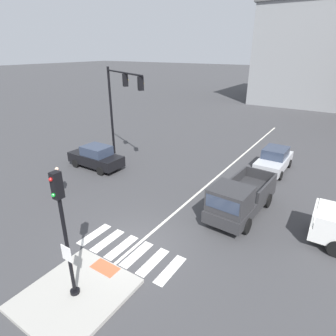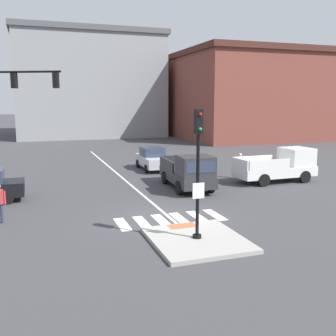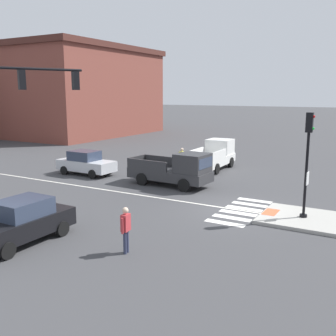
% 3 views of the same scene
% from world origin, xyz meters
% --- Properties ---
extents(ground_plane, '(300.00, 300.00, 0.00)m').
position_xyz_m(ground_plane, '(0.00, 0.00, 0.00)').
color(ground_plane, '#3D3D3F').
extents(traffic_island, '(3.26, 3.59, 0.15)m').
position_xyz_m(traffic_island, '(0.00, -3.25, 0.07)').
color(traffic_island, '#A3A099').
rests_on(traffic_island, ground).
extents(tactile_pad_front, '(1.10, 0.60, 0.01)m').
position_xyz_m(tactile_pad_front, '(0.00, -1.80, 0.15)').
color(tactile_pad_front, '#DB5B38').
rests_on(tactile_pad_front, traffic_island).
extents(signal_pole, '(0.44, 0.38, 4.58)m').
position_xyz_m(signal_pole, '(0.00, -3.26, 2.91)').
color(signal_pole, black).
rests_on(signal_pole, traffic_island).
extents(crosswalk_stripe_a, '(0.44, 1.80, 0.01)m').
position_xyz_m(crosswalk_stripe_a, '(-2.10, -0.39, 0.00)').
color(crosswalk_stripe_a, silver).
rests_on(crosswalk_stripe_a, ground).
extents(crosswalk_stripe_b, '(0.44, 1.80, 0.01)m').
position_xyz_m(crosswalk_stripe_b, '(-1.26, -0.39, 0.00)').
color(crosswalk_stripe_b, silver).
rests_on(crosswalk_stripe_b, ground).
extents(crosswalk_stripe_c, '(0.44, 1.80, 0.01)m').
position_xyz_m(crosswalk_stripe_c, '(-0.42, -0.39, 0.00)').
color(crosswalk_stripe_c, silver).
rests_on(crosswalk_stripe_c, ground).
extents(crosswalk_stripe_d, '(0.44, 1.80, 0.01)m').
position_xyz_m(crosswalk_stripe_d, '(0.42, -0.39, 0.00)').
color(crosswalk_stripe_d, silver).
rests_on(crosswalk_stripe_d, ground).
extents(crosswalk_stripe_e, '(0.44, 1.80, 0.01)m').
position_xyz_m(crosswalk_stripe_e, '(1.26, -0.39, 0.00)').
color(crosswalk_stripe_e, silver).
rests_on(crosswalk_stripe_e, ground).
extents(crosswalk_stripe_f, '(0.44, 1.80, 0.01)m').
position_xyz_m(crosswalk_stripe_f, '(2.10, -0.39, 0.00)').
color(crosswalk_stripe_f, silver).
rests_on(crosswalk_stripe_f, ground).
extents(lane_centre_line, '(0.14, 28.00, 0.01)m').
position_xyz_m(lane_centre_line, '(0.05, 10.00, 0.00)').
color(lane_centre_line, silver).
rests_on(lane_centre_line, ground).
extents(traffic_light_mast, '(5.27, 2.66, 6.77)m').
position_xyz_m(traffic_light_mast, '(-7.38, 7.58, 4.73)').
color(traffic_light_mast, black).
rests_on(traffic_light_mast, ground).
extents(building_corner_right, '(20.48, 18.39, 14.56)m').
position_xyz_m(building_corner_right, '(2.58, 45.05, 7.30)').
color(building_corner_right, gray).
rests_on(building_corner_right, ground).
extents(car_black_cross_left, '(4.11, 1.87, 1.64)m').
position_xyz_m(car_black_cross_left, '(-7.96, 5.42, 0.81)').
color(car_black_cross_left, black).
rests_on(car_black_cross_left, ground).
extents(car_silver_eastbound_far, '(1.90, 4.13, 1.64)m').
position_xyz_m(car_silver_eastbound_far, '(2.89, 11.82, 0.81)').
color(car_silver_eastbound_far, silver).
rests_on(car_silver_eastbound_far, ground).
extents(pickup_truck_charcoal_eastbound_mid, '(2.28, 5.20, 2.08)m').
position_xyz_m(pickup_truck_charcoal_eastbound_mid, '(2.91, 4.74, 0.98)').
color(pickup_truck_charcoal_eastbound_mid, '#2D2D30').
rests_on(pickup_truck_charcoal_eastbound_mid, ground).
extents(pedestrian_at_curb_left, '(0.55, 0.26, 1.67)m').
position_xyz_m(pedestrian_at_curb_left, '(-6.86, 1.41, 0.98)').
color(pedestrian_at_curb_left, '#2D334C').
rests_on(pedestrian_at_curb_left, ground).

